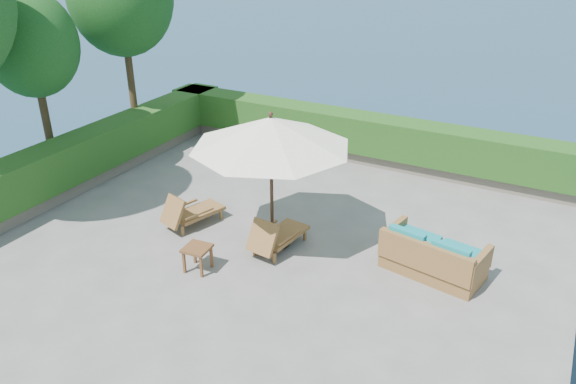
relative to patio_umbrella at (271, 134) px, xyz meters
The scene contains 13 objects.
ground 2.50m from the patio_umbrella, 100.70° to the right, with size 12.00×12.00×0.00m, color gray.
foundation 4.03m from the patio_umbrella, 100.70° to the right, with size 12.00×12.00×3.00m, color #595147.
ocean 5.47m from the patio_umbrella, 100.70° to the right, with size 600.00×600.00×0.00m, color #19354E.
planter_wall_far 5.60m from the patio_umbrella, 91.02° to the left, with size 12.00×0.60×0.36m, color slate.
planter_wall_left 6.15m from the patio_umbrella, behind, with size 0.60×12.00×0.36m, color slate.
hedge_far 5.36m from the patio_umbrella, 91.02° to the left, with size 12.40×0.90×1.00m, color #174012.
hedge_left 5.93m from the patio_umbrella, behind, with size 0.90×12.40×1.00m, color #174012.
tree_mid 6.58m from the patio_umbrella, behind, with size 2.20×2.20×4.83m.
patio_umbrella is the anchor object (origin of this frame).
lounge_left 2.90m from the patio_umbrella, behind, with size 0.97×1.53×0.82m.
lounge_right 2.13m from the patio_umbrella, 46.59° to the right, with size 0.77×1.53×0.85m.
side_table 2.69m from the patio_umbrella, 115.33° to the right, with size 0.53×0.53×0.52m.
wicker_loveseat 3.92m from the patio_umbrella, ahead, with size 2.06×1.31×0.94m.
Camera 1 is at (5.24, -8.46, 6.20)m, focal length 35.00 mm.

